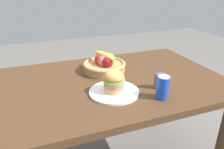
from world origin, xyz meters
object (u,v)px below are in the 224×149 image
soda_can (163,87)px  napkin_holder (160,81)px  sandwich (114,81)px  plate (114,92)px  fruit_basket (105,64)px

soda_can → napkin_holder: bearing=64.6°
sandwich → soda_can: size_ratio=0.95×
sandwich → plate: bearing=-90.0°
fruit_basket → sandwich: bearing=-99.7°
soda_can → fruit_basket: size_ratio=0.43×
sandwich → soda_can: sandwich is taller
napkin_holder → plate: bearing=-177.2°
sandwich → fruit_basket: size_ratio=0.41×
sandwich → fruit_basket: fruit_basket is taller
fruit_basket → napkin_holder: bearing=-58.7°
soda_can → fruit_basket: bearing=109.8°
plate → napkin_holder: size_ratio=3.08×
plate → fruit_basket: size_ratio=0.96×
fruit_basket → napkin_holder: 0.41m
fruit_basket → napkin_holder: fruit_basket is taller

